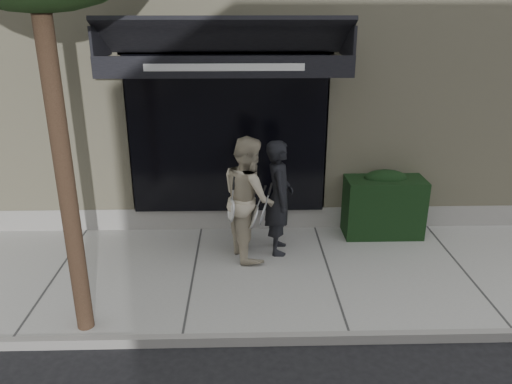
{
  "coord_description": "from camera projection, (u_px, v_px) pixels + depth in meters",
  "views": [
    {
      "loc": [
        -1.26,
        -6.49,
        3.81
      ],
      "look_at": [
        -1.06,
        0.6,
        1.14
      ],
      "focal_mm": 35.0,
      "sensor_mm": 36.0,
      "label": 1
    }
  ],
  "objects": [
    {
      "name": "ground",
      "position": [
        328.0,
        277.0,
        7.45
      ],
      "size": [
        80.0,
        80.0,
        0.0
      ],
      "primitive_type": "plane",
      "color": "black",
      "rests_on": "ground"
    },
    {
      "name": "sidewalk",
      "position": [
        328.0,
        273.0,
        7.43
      ],
      "size": [
        20.0,
        3.0,
        0.12
      ],
      "primitive_type": "cube",
      "color": "#A2A29D",
      "rests_on": "ground"
    },
    {
      "name": "curb",
      "position": [
        349.0,
        338.0,
        5.98
      ],
      "size": [
        20.0,
        0.1,
        0.14
      ],
      "primitive_type": "cube",
      "color": "gray",
      "rests_on": "ground"
    },
    {
      "name": "building_facade",
      "position": [
        298.0,
        56.0,
        11.12
      ],
      "size": [
        14.3,
        8.04,
        5.64
      ],
      "color": "#BDB490",
      "rests_on": "ground"
    },
    {
      "name": "hedge",
      "position": [
        383.0,
        204.0,
        8.42
      ],
      "size": [
        1.3,
        0.7,
        1.14
      ],
      "color": "black",
      "rests_on": "sidewalk"
    },
    {
      "name": "pedestrian_front",
      "position": [
        279.0,
        198.0,
        7.67
      ],
      "size": [
        0.73,
        0.84,
        1.81
      ],
      "color": "black",
      "rests_on": "sidewalk"
    },
    {
      "name": "pedestrian_back",
      "position": [
        248.0,
        198.0,
        7.55
      ],
      "size": [
        0.96,
        1.1,
        1.9
      ],
      "color": "#C1B49A",
      "rests_on": "sidewalk"
    }
  ]
}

